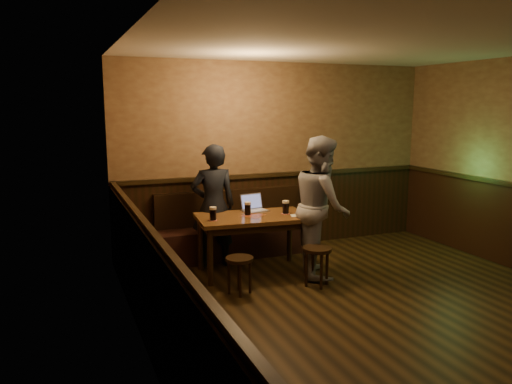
{
  "coord_description": "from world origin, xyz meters",
  "views": [
    {
      "loc": [
        -3.16,
        -3.88,
        2.17
      ],
      "look_at": [
        -0.82,
        1.86,
        1.09
      ],
      "focal_mm": 35.0,
      "sensor_mm": 36.0,
      "label": 1
    }
  ],
  "objects_px": {
    "bench": "(233,235)",
    "stool_left": "(239,265)",
    "pub_table": "(253,223)",
    "pint_left": "(213,214)",
    "laptop": "(254,207)",
    "pint_mid": "(248,208)",
    "stool_right": "(317,255)",
    "person_grey": "(321,206)",
    "pint_right": "(286,207)",
    "person_suit": "(213,206)"
  },
  "relations": [
    {
      "from": "bench",
      "to": "stool_left",
      "type": "height_order",
      "value": "bench"
    },
    {
      "from": "pub_table",
      "to": "pint_left",
      "type": "distance_m",
      "value": 0.59
    },
    {
      "from": "pub_table",
      "to": "laptop",
      "type": "relative_size",
      "value": 4.27
    },
    {
      "from": "bench",
      "to": "laptop",
      "type": "xyz_separation_m",
      "value": [
        0.12,
        -0.52,
        0.51
      ]
    },
    {
      "from": "bench",
      "to": "stool_left",
      "type": "distance_m",
      "value": 1.49
    },
    {
      "from": "bench",
      "to": "pint_left",
      "type": "distance_m",
      "value": 1.15
    },
    {
      "from": "pint_mid",
      "to": "laptop",
      "type": "distance_m",
      "value": 0.27
    },
    {
      "from": "stool_right",
      "to": "person_grey",
      "type": "bearing_deg",
      "value": 55.17
    },
    {
      "from": "bench",
      "to": "pub_table",
      "type": "relative_size",
      "value": 1.47
    },
    {
      "from": "stool_right",
      "to": "pint_right",
      "type": "xyz_separation_m",
      "value": [
        -0.09,
        0.69,
        0.47
      ]
    },
    {
      "from": "laptop",
      "to": "pint_left",
      "type": "bearing_deg",
      "value": -161.97
    },
    {
      "from": "laptop",
      "to": "person_suit",
      "type": "height_order",
      "value": "person_suit"
    },
    {
      "from": "person_suit",
      "to": "person_grey",
      "type": "distance_m",
      "value": 1.46
    },
    {
      "from": "pub_table",
      "to": "person_suit",
      "type": "height_order",
      "value": "person_suit"
    },
    {
      "from": "pub_table",
      "to": "pint_right",
      "type": "distance_m",
      "value": 0.49
    },
    {
      "from": "person_suit",
      "to": "laptop",
      "type": "bearing_deg",
      "value": 163.33
    },
    {
      "from": "bench",
      "to": "stool_left",
      "type": "xyz_separation_m",
      "value": [
        -0.42,
        -1.43,
        0.04
      ]
    },
    {
      "from": "stool_right",
      "to": "person_grey",
      "type": "relative_size",
      "value": 0.27
    },
    {
      "from": "bench",
      "to": "person_suit",
      "type": "bearing_deg",
      "value": -140.86
    },
    {
      "from": "pint_mid",
      "to": "pint_right",
      "type": "bearing_deg",
      "value": -13.09
    },
    {
      "from": "bench",
      "to": "pub_table",
      "type": "height_order",
      "value": "bench"
    },
    {
      "from": "laptop",
      "to": "stool_right",
      "type": "bearing_deg",
      "value": -75.96
    },
    {
      "from": "stool_right",
      "to": "pint_mid",
      "type": "distance_m",
      "value": 1.1
    },
    {
      "from": "laptop",
      "to": "stool_left",
      "type": "bearing_deg",
      "value": -129.03
    },
    {
      "from": "stool_right",
      "to": "person_grey",
      "type": "height_order",
      "value": "person_grey"
    },
    {
      "from": "stool_right",
      "to": "pint_left",
      "type": "bearing_deg",
      "value": 147.9
    },
    {
      "from": "laptop",
      "to": "pub_table",
      "type": "bearing_deg",
      "value": -122.65
    },
    {
      "from": "pub_table",
      "to": "person_suit",
      "type": "relative_size",
      "value": 0.9
    },
    {
      "from": "person_suit",
      "to": "pub_table",
      "type": "bearing_deg",
      "value": 134.56
    },
    {
      "from": "bench",
      "to": "person_grey",
      "type": "height_order",
      "value": "person_grey"
    },
    {
      "from": "bench",
      "to": "pint_right",
      "type": "relative_size",
      "value": 12.37
    },
    {
      "from": "stool_left",
      "to": "pint_right",
      "type": "xyz_separation_m",
      "value": [
        0.87,
        0.59,
        0.5
      ]
    },
    {
      "from": "bench",
      "to": "person_suit",
      "type": "relative_size",
      "value": 1.32
    },
    {
      "from": "bench",
      "to": "laptop",
      "type": "height_order",
      "value": "laptop"
    },
    {
      "from": "person_suit",
      "to": "pint_right",
      "type": "bearing_deg",
      "value": 152.92
    },
    {
      "from": "pub_table",
      "to": "pint_mid",
      "type": "xyz_separation_m",
      "value": [
        -0.05,
        0.06,
        0.19
      ]
    },
    {
      "from": "pint_mid",
      "to": "pub_table",
      "type": "bearing_deg",
      "value": -50.15
    },
    {
      "from": "pint_left",
      "to": "pint_right",
      "type": "distance_m",
      "value": 1.0
    },
    {
      "from": "pint_right",
      "to": "person_suit",
      "type": "distance_m",
      "value": 0.98
    },
    {
      "from": "pint_left",
      "to": "pint_mid",
      "type": "height_order",
      "value": "pint_mid"
    },
    {
      "from": "stool_right",
      "to": "laptop",
      "type": "distance_m",
      "value": 1.18
    },
    {
      "from": "pub_table",
      "to": "stool_right",
      "type": "distance_m",
      "value": 0.96
    },
    {
      "from": "pint_left",
      "to": "pint_mid",
      "type": "bearing_deg",
      "value": 13.52
    },
    {
      "from": "pint_left",
      "to": "pint_right",
      "type": "height_order",
      "value": "pint_right"
    },
    {
      "from": "pub_table",
      "to": "pint_right",
      "type": "relative_size",
      "value": 8.42
    },
    {
      "from": "stool_left",
      "to": "person_grey",
      "type": "height_order",
      "value": "person_grey"
    },
    {
      "from": "laptop",
      "to": "person_suit",
      "type": "relative_size",
      "value": 0.21
    },
    {
      "from": "stool_left",
      "to": "stool_right",
      "type": "bearing_deg",
      "value": -6.43
    },
    {
      "from": "bench",
      "to": "stool_right",
      "type": "xyz_separation_m",
      "value": [
        0.54,
        -1.54,
        0.07
      ]
    },
    {
      "from": "pint_mid",
      "to": "pint_right",
      "type": "height_order",
      "value": "pint_right"
    }
  ]
}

